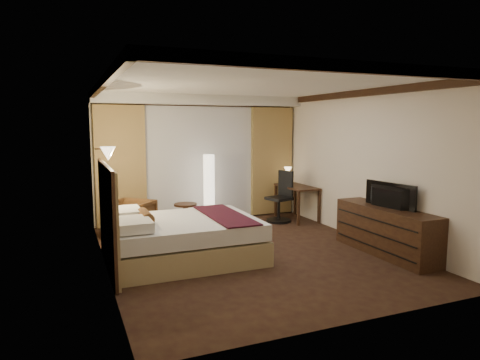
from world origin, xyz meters
name	(u,v)px	position (x,y,z in m)	size (l,w,h in m)	color
floor	(249,252)	(0.00, 0.00, 0.00)	(4.50, 5.50, 0.01)	black
ceiling	(250,85)	(0.00, 0.00, 2.70)	(4.50, 5.50, 0.01)	white
back_wall	(199,158)	(0.00, 2.75, 1.35)	(4.50, 0.02, 2.70)	white
left_wall	(103,177)	(-2.25, 0.00, 1.35)	(0.02, 5.50, 2.70)	white
right_wall	(364,166)	(2.25, 0.00, 1.35)	(0.02, 5.50, 2.70)	white
crown_molding	(250,89)	(0.00, 0.00, 2.64)	(4.50, 5.50, 0.12)	black
soffit	(202,100)	(0.00, 2.50, 2.60)	(4.50, 0.50, 0.20)	white
curtain_sheer	(200,163)	(0.00, 2.67, 1.25)	(2.48, 0.04, 2.45)	silver
curtain_left_drape	(121,166)	(-1.70, 2.61, 1.25)	(1.00, 0.14, 2.45)	tan
curtain_right_drape	(271,161)	(1.70, 2.61, 1.25)	(1.00, 0.14, 2.45)	tan
wall_sconce	(108,154)	(-2.09, 0.92, 1.62)	(0.24, 0.24, 0.24)	white
bed	(185,239)	(-1.08, 0.05, 0.33)	(2.23, 1.74, 0.65)	white
headboard	(108,218)	(-2.20, 0.05, 0.75)	(0.12, 2.04, 1.50)	tan
armchair	(129,217)	(-1.68, 1.70, 0.38)	(0.75, 0.70, 0.77)	#4D2D17
side_table	(186,216)	(-0.53, 1.99, 0.25)	(0.46, 0.46, 0.51)	black
floor_lamp	(209,189)	(0.04, 2.21, 0.74)	(0.31, 0.31, 1.48)	white
desk	(297,203)	(1.95, 1.85, 0.38)	(0.55, 1.13, 0.75)	black
desk_lamp	(288,176)	(1.95, 2.27, 0.92)	(0.18, 0.18, 0.34)	#FFD899
office_chair	(279,197)	(1.48, 1.80, 0.55)	(0.53, 0.53, 1.10)	black
dresser	(386,231)	(2.00, -0.93, 0.38)	(0.50, 1.97, 0.77)	black
television	(386,190)	(1.97, -0.93, 1.05)	(0.98, 0.56, 0.13)	black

